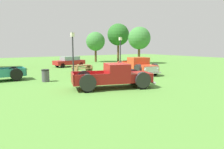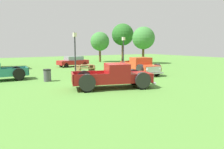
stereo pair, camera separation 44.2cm
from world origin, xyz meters
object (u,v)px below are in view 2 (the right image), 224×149
picnic_table (85,68)px  oak_tree_center (100,41)px  pickup_truck_behind_left (141,66)px  oak_tree_east (143,38)px  lamp_post_near (75,53)px  sedan_distant_a (73,61)px  pickup_truck_foreground (118,76)px  lamp_post_far (123,52)px  trash_can (47,75)px  oak_tree_west (123,35)px

picnic_table → oak_tree_center: oak_tree_center is taller
pickup_truck_behind_left → oak_tree_east: (7.90, 8.98, 3.10)m
lamp_post_near → sedan_distant_a: bearing=70.1°
oak_tree_east → pickup_truck_behind_left: bearing=-131.3°
picnic_table → pickup_truck_behind_left: bearing=-44.6°
pickup_truck_behind_left → sedan_distant_a: (-2.89, 10.49, -0.07)m
pickup_truck_foreground → oak_tree_east: bearing=44.6°
sedan_distant_a → lamp_post_far: (3.71, -6.34, 1.28)m
pickup_truck_behind_left → picnic_table: pickup_truck_behind_left is taller
pickup_truck_foreground → oak_tree_center: bearing=64.5°
lamp_post_near → trash_can: size_ratio=4.17×
oak_tree_east → oak_tree_center: size_ratio=1.11×
sedan_distant_a → lamp_post_near: lamp_post_near is taller
pickup_truck_behind_left → lamp_post_far: bearing=78.9°
pickup_truck_behind_left → lamp_post_near: 6.43m
lamp_post_near → oak_tree_west: bearing=42.3°
pickup_truck_foreground → pickup_truck_behind_left: (5.54, 4.27, 0.01)m
lamp_post_near → lamp_post_far: 7.15m
picnic_table → oak_tree_east: (12.02, 4.91, 3.38)m
pickup_truck_behind_left → oak_tree_west: size_ratio=0.85×
lamp_post_near → oak_tree_center: 16.78m
pickup_truck_foreground → pickup_truck_behind_left: 6.99m
trash_can → lamp_post_far: bearing=19.7°
pickup_truck_behind_left → sedan_distant_a: pickup_truck_behind_left is taller
lamp_post_far → trash_can: (-9.63, -3.45, -1.51)m
lamp_post_far → picnic_table: 5.16m
sedan_distant_a → trash_can: (-5.92, -9.79, -0.22)m
pickup_truck_behind_left → lamp_post_far: 4.40m
picnic_table → oak_tree_center: bearing=55.0°
pickup_truck_behind_left → oak_tree_center: (3.87, 15.46, 2.67)m
lamp_post_far → trash_can: 10.34m
sedan_distant_a → lamp_post_near: 9.19m
trash_can → oak_tree_west: size_ratio=0.14×
picnic_table → oak_tree_east: size_ratio=0.33×
pickup_truck_foreground → lamp_post_near: bearing=94.1°
oak_tree_center → pickup_truck_foreground: bearing=-115.5°
pickup_truck_foreground → sedan_distant_a: (2.64, 14.76, -0.06)m
sedan_distant_a → oak_tree_east: size_ratio=0.75×
pickup_truck_foreground → trash_can: 5.97m
pickup_truck_foreground → oak_tree_east: (13.43, 13.25, 3.11)m
pickup_truck_behind_left → lamp_post_near: bearing=162.0°
lamp_post_near → oak_tree_east: size_ratio=0.71×
pickup_truck_foreground → trash_can: pickup_truck_foreground is taller
oak_tree_west → lamp_post_far: bearing=-124.3°
pickup_truck_behind_left → lamp_post_near: (-5.99, 1.95, 1.30)m
lamp_post_near → oak_tree_center: bearing=53.9°
sedan_distant_a → picnic_table: bearing=-100.9°
trash_can → pickup_truck_foreground: bearing=-56.6°
sedan_distant_a → picnic_table: (-1.23, -6.43, -0.21)m
picnic_table → oak_tree_west: size_ratio=0.28×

